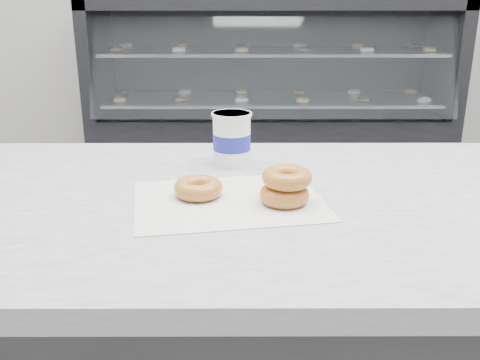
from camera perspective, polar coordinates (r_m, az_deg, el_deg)
The scene contains 5 objects.
display_case at distance 3.74m, azimuth 3.24°, elevation 7.31°, with size 2.40×0.74×1.25m.
wax_paper at distance 0.98m, azimuth -1.19°, elevation -2.22°, with size 0.34×0.26×0.00m, color silver.
donut_single at distance 1.00m, azimuth -4.47°, elevation -0.86°, with size 0.09×0.09×0.03m, color #BB7B33.
donut_stack at distance 0.96m, azimuth 4.88°, elevation -0.65°, with size 0.12×0.12×0.06m.
coffee_cup at distance 1.17m, azimuth -0.88°, elevation 4.45°, with size 0.09×0.09×0.12m.
Camera 1 is at (-0.22, -1.54, 1.26)m, focal length 40.00 mm.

